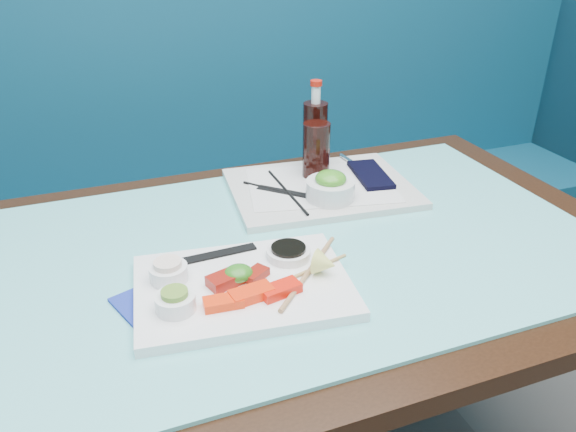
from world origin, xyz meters
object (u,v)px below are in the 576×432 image
object	(u,v)px
serving_tray	(321,188)
blue_napkin	(166,303)
booth_bench	(213,223)
cola_bottle_body	(315,137)
sashimi_plate	(243,287)
seaweed_bowl	(330,190)
cola_glass	(316,150)
dining_table	(301,279)

from	to	relation	value
serving_tray	blue_napkin	xyz separation A→B (m)	(-0.43, -0.32, -0.01)
booth_bench	cola_bottle_body	size ratio (longest dim) A/B	16.71
booth_bench	sashimi_plate	bearing A→B (deg)	-99.48
seaweed_bowl	sashimi_plate	bearing A→B (deg)	-138.14
cola_glass	cola_bottle_body	bearing A→B (deg)	69.19
cola_bottle_body	blue_napkin	distance (m)	0.66
serving_tray	booth_bench	bearing A→B (deg)	107.58
booth_bench	cola_bottle_body	world-z (taller)	booth_bench
cola_glass	blue_napkin	size ratio (longest dim) A/B	0.94
dining_table	sashimi_plate	world-z (taller)	sashimi_plate
cola_glass	booth_bench	bearing A→B (deg)	104.16
serving_tray	seaweed_bowl	size ratio (longest dim) A/B	3.83
dining_table	blue_napkin	world-z (taller)	blue_napkin
sashimi_plate	blue_napkin	world-z (taller)	sashimi_plate
serving_tray	cola_glass	xyz separation A→B (m)	(0.01, 0.05, 0.08)
blue_napkin	serving_tray	bearing A→B (deg)	36.61
dining_table	blue_napkin	xyz separation A→B (m)	(-0.30, -0.11, 0.09)
cola_glass	blue_napkin	bearing A→B (deg)	-139.61
booth_bench	dining_table	bearing A→B (deg)	-90.00
cola_glass	cola_bottle_body	size ratio (longest dim) A/B	0.77
seaweed_bowl	cola_glass	world-z (taller)	cola_glass
cola_glass	blue_napkin	world-z (taller)	cola_glass
sashimi_plate	seaweed_bowl	distance (m)	0.38
serving_tray	blue_napkin	size ratio (longest dim) A/B	2.93
cola_glass	blue_napkin	distance (m)	0.59
seaweed_bowl	cola_bottle_body	xyz separation A→B (m)	(0.05, 0.20, 0.05)
cola_bottle_body	blue_napkin	bearing A→B (deg)	-136.22
sashimi_plate	serving_tray	size ratio (longest dim) A/B	0.87
blue_napkin	sashimi_plate	bearing A→B (deg)	-4.54
sashimi_plate	seaweed_bowl	world-z (taller)	seaweed_bowl
seaweed_bowl	blue_napkin	size ratio (longest dim) A/B	0.76
sashimi_plate	cola_bottle_body	world-z (taller)	cola_bottle_body
sashimi_plate	booth_bench	bearing A→B (deg)	87.62
sashimi_plate	cola_glass	size ratio (longest dim) A/B	2.73
booth_bench	seaweed_bowl	size ratio (longest dim) A/B	26.72
serving_tray	dining_table	bearing A→B (deg)	-117.44
booth_bench	blue_napkin	size ratio (longest dim) A/B	20.44
serving_tray	cola_glass	size ratio (longest dim) A/B	3.12
sashimi_plate	cola_glass	distance (m)	0.50
dining_table	booth_bench	bearing A→B (deg)	90.00
booth_bench	blue_napkin	bearing A→B (deg)	-107.29
serving_tray	cola_bottle_body	bearing A→B (deg)	78.99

